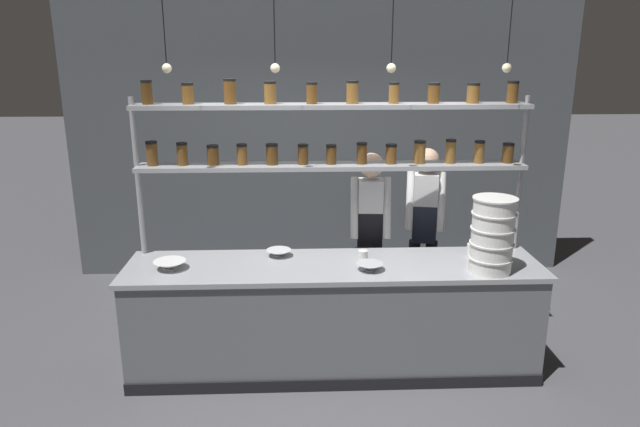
{
  "coord_description": "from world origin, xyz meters",
  "views": [
    {
      "loc": [
        -0.29,
        -4.29,
        2.56
      ],
      "look_at": [
        -0.1,
        0.2,
        1.29
      ],
      "focal_mm": 32.0,
      "sensor_mm": 36.0,
      "label": 1
    }
  ],
  "objects_px": {
    "container_stack": "(492,235)",
    "prep_bowl_center_back": "(279,253)",
    "prep_bowl_near_left": "(370,267)",
    "serving_cup_front": "(472,250)",
    "prep_bowl_center_front": "(170,265)",
    "chef_left": "(370,231)",
    "chef_center": "(424,224)",
    "serving_cup_by_board": "(363,255)",
    "spice_shelf_unit": "(331,141)"
  },
  "relations": [
    {
      "from": "container_stack",
      "to": "serving_cup_front",
      "type": "height_order",
      "value": "container_stack"
    },
    {
      "from": "prep_bowl_near_left",
      "to": "serving_cup_front",
      "type": "distance_m",
      "value": 0.93
    },
    {
      "from": "chef_center",
      "to": "container_stack",
      "type": "bearing_deg",
      "value": -63.22
    },
    {
      "from": "chef_center",
      "to": "container_stack",
      "type": "xyz_separation_m",
      "value": [
        0.29,
        -1.02,
        0.22
      ]
    },
    {
      "from": "chef_left",
      "to": "serving_cup_front",
      "type": "height_order",
      "value": "chef_left"
    },
    {
      "from": "chef_center",
      "to": "serving_cup_front",
      "type": "relative_size",
      "value": 15.67
    },
    {
      "from": "prep_bowl_center_back",
      "to": "serving_cup_front",
      "type": "xyz_separation_m",
      "value": [
        1.61,
        -0.07,
        0.03
      ]
    },
    {
      "from": "prep_bowl_center_front",
      "to": "serving_cup_by_board",
      "type": "xyz_separation_m",
      "value": [
        1.53,
        0.14,
        0.01
      ]
    },
    {
      "from": "prep_bowl_near_left",
      "to": "serving_cup_by_board",
      "type": "bearing_deg",
      "value": 96.98
    },
    {
      "from": "container_stack",
      "to": "prep_bowl_near_left",
      "type": "distance_m",
      "value": 0.97
    },
    {
      "from": "chef_left",
      "to": "chef_center",
      "type": "xyz_separation_m",
      "value": [
        0.54,
        0.19,
        0.0
      ]
    },
    {
      "from": "serving_cup_front",
      "to": "prep_bowl_near_left",
      "type": "bearing_deg",
      "value": -162.71
    },
    {
      "from": "spice_shelf_unit",
      "to": "chef_left",
      "type": "bearing_deg",
      "value": 38.75
    },
    {
      "from": "prep_bowl_center_front",
      "to": "prep_bowl_center_back",
      "type": "distance_m",
      "value": 0.89
    },
    {
      "from": "chef_left",
      "to": "serving_cup_front",
      "type": "bearing_deg",
      "value": -27.8
    },
    {
      "from": "prep_bowl_center_back",
      "to": "serving_cup_by_board",
      "type": "distance_m",
      "value": 0.7
    },
    {
      "from": "spice_shelf_unit",
      "to": "prep_bowl_near_left",
      "type": "height_order",
      "value": "spice_shelf_unit"
    },
    {
      "from": "container_stack",
      "to": "prep_bowl_center_back",
      "type": "relative_size",
      "value": 2.84
    },
    {
      "from": "chef_center",
      "to": "prep_bowl_center_front",
      "type": "relative_size",
      "value": 6.81
    },
    {
      "from": "prep_bowl_center_front",
      "to": "chef_left",
      "type": "bearing_deg",
      "value": 22.49
    },
    {
      "from": "chef_center",
      "to": "chef_left",
      "type": "bearing_deg",
      "value": -149.5
    },
    {
      "from": "prep_bowl_center_back",
      "to": "serving_cup_front",
      "type": "height_order",
      "value": "serving_cup_front"
    },
    {
      "from": "container_stack",
      "to": "chef_center",
      "type": "bearing_deg",
      "value": 105.82
    },
    {
      "from": "serving_cup_by_board",
      "to": "chef_center",
      "type": "bearing_deg",
      "value": 47.95
    },
    {
      "from": "spice_shelf_unit",
      "to": "chef_left",
      "type": "xyz_separation_m",
      "value": [
        0.37,
        0.3,
        -0.87
      ]
    },
    {
      "from": "spice_shelf_unit",
      "to": "chef_center",
      "type": "height_order",
      "value": "spice_shelf_unit"
    },
    {
      "from": "chef_center",
      "to": "container_stack",
      "type": "height_order",
      "value": "chef_center"
    },
    {
      "from": "prep_bowl_center_front",
      "to": "chef_center",
      "type": "bearing_deg",
      "value": 21.78
    },
    {
      "from": "prep_bowl_near_left",
      "to": "serving_cup_front",
      "type": "bearing_deg",
      "value": 17.29
    },
    {
      "from": "chef_left",
      "to": "prep_bowl_center_front",
      "type": "relative_size",
      "value": 6.78
    },
    {
      "from": "chef_left",
      "to": "serving_cup_front",
      "type": "xyz_separation_m",
      "value": [
        0.79,
        -0.5,
        -0.02
      ]
    },
    {
      "from": "chef_center",
      "to": "prep_bowl_near_left",
      "type": "xyz_separation_m",
      "value": [
        -0.64,
        -0.97,
        -0.05
      ]
    },
    {
      "from": "container_stack",
      "to": "serving_cup_by_board",
      "type": "bearing_deg",
      "value": 163.42
    },
    {
      "from": "prep_bowl_center_front",
      "to": "serving_cup_by_board",
      "type": "distance_m",
      "value": 1.54
    },
    {
      "from": "chef_left",
      "to": "prep_bowl_center_front",
      "type": "distance_m",
      "value": 1.8
    },
    {
      "from": "prep_bowl_center_front",
      "to": "spice_shelf_unit",
      "type": "bearing_deg",
      "value": 16.8
    },
    {
      "from": "container_stack",
      "to": "prep_bowl_near_left",
      "type": "height_order",
      "value": "container_stack"
    },
    {
      "from": "spice_shelf_unit",
      "to": "serving_cup_front",
      "type": "bearing_deg",
      "value": -9.65
    },
    {
      "from": "container_stack",
      "to": "prep_bowl_near_left",
      "type": "relative_size",
      "value": 2.76
    },
    {
      "from": "prep_bowl_near_left",
      "to": "prep_bowl_center_front",
      "type": "xyz_separation_m",
      "value": [
        -1.56,
        0.09,
        0.01
      ]
    },
    {
      "from": "spice_shelf_unit",
      "to": "chef_center",
      "type": "xyz_separation_m",
      "value": [
        0.91,
        0.49,
        -0.87
      ]
    },
    {
      "from": "chef_left",
      "to": "chef_center",
      "type": "distance_m",
      "value": 0.57
    },
    {
      "from": "chef_left",
      "to": "serving_cup_by_board",
      "type": "distance_m",
      "value": 0.56
    },
    {
      "from": "chef_center",
      "to": "prep_bowl_center_back",
      "type": "height_order",
      "value": "chef_center"
    },
    {
      "from": "container_stack",
      "to": "prep_bowl_center_back",
      "type": "xyz_separation_m",
      "value": [
        -1.65,
        0.41,
        -0.27
      ]
    },
    {
      "from": "chef_center",
      "to": "spice_shelf_unit",
      "type": "bearing_deg",
      "value": -140.79
    },
    {
      "from": "spice_shelf_unit",
      "to": "serving_cup_by_board",
      "type": "height_order",
      "value": "spice_shelf_unit"
    },
    {
      "from": "spice_shelf_unit",
      "to": "prep_bowl_center_front",
      "type": "bearing_deg",
      "value": -163.2
    },
    {
      "from": "chef_left",
      "to": "chef_center",
      "type": "height_order",
      "value": "chef_center"
    },
    {
      "from": "chef_center",
      "to": "serving_cup_by_board",
      "type": "xyz_separation_m",
      "value": [
        -0.67,
        -0.74,
        -0.03
      ]
    }
  ]
}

